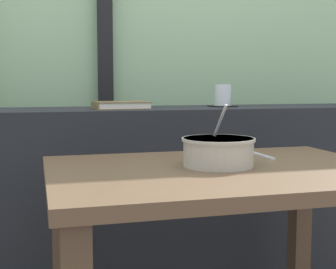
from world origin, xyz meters
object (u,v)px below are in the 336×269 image
object	(u,v)px
breakfast_table	(221,211)
closed_book	(120,105)
fork_utensil	(260,155)
coaster_square	(223,106)
juice_glass	(223,95)
soup_bowl	(218,152)

from	to	relation	value
breakfast_table	closed_book	size ratio (longest dim) A/B	4.33
closed_book	fork_utensil	xyz separation A→B (m)	(0.36, -0.48, -0.14)
coaster_square	juice_glass	bearing A→B (deg)	0.00
soup_bowl	fork_utensil	distance (m)	0.24
coaster_square	breakfast_table	bearing A→B (deg)	-111.97
breakfast_table	fork_utensil	bearing A→B (deg)	39.33
closed_book	fork_utensil	bearing A→B (deg)	-53.28
juice_glass	closed_book	distance (m)	0.45
coaster_square	soup_bowl	size ratio (longest dim) A/B	0.50
closed_book	fork_utensil	distance (m)	0.62
juice_glass	soup_bowl	world-z (taller)	juice_glass
breakfast_table	fork_utensil	distance (m)	0.28
fork_utensil	soup_bowl	bearing A→B (deg)	-144.19
coaster_square	juice_glass	xyz separation A→B (m)	(0.00, 0.00, 0.04)
juice_glass	fork_utensil	bearing A→B (deg)	-98.90
soup_bowl	coaster_square	bearing A→B (deg)	67.35
breakfast_table	closed_book	distance (m)	0.71
closed_book	fork_utensil	world-z (taller)	closed_book
juice_glass	closed_book	xyz separation A→B (m)	(-0.44, -0.05, -0.03)
coaster_square	closed_book	size ratio (longest dim) A/B	0.47
breakfast_table	fork_utensil	size ratio (longest dim) A/B	5.44
fork_utensil	coaster_square	bearing A→B (deg)	81.37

